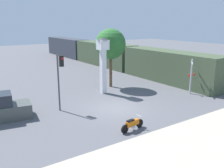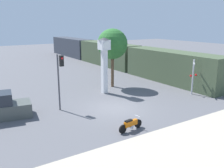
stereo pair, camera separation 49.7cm
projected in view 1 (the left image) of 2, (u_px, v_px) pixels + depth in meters
name	position (u px, v px, depth m)	size (l,w,h in m)	color
ground_plane	(116.00, 108.00, 19.21)	(120.00, 120.00, 0.00)	#56565B
sidewalk_strip	(204.00, 149.00, 12.91)	(36.00, 6.00, 0.10)	#B2A893
motorcycle	(132.00, 124.00, 15.19)	(1.85, 0.43, 0.82)	black
clock_tower	(103.00, 57.00, 22.54)	(1.05, 1.05, 5.11)	white
freight_train	(104.00, 54.00, 38.08)	(2.80, 39.49, 3.40)	#425138
traffic_light	(60.00, 72.00, 18.12)	(0.50, 0.35, 4.21)	#47474C
railroad_crossing_signal	(191.00, 75.00, 22.71)	(0.90, 0.82, 3.22)	#B7B7BC
street_tree	(111.00, 44.00, 24.61)	(3.00, 3.00, 5.85)	brown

